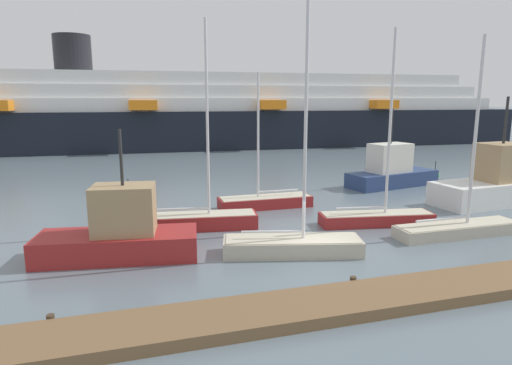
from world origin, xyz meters
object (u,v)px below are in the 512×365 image
at_px(sailboat_2, 200,218).
at_px(fishing_boat_2, 496,183).
at_px(sailboat_4, 377,215).
at_px(channel_buoy_1, 129,192).
at_px(sailboat_1, 265,200).
at_px(cruise_ship, 202,113).
at_px(fishing_boat_1, 391,171).
at_px(channel_buoy_0, 435,175).
at_px(sailboat_0, 458,226).
at_px(fishing_boat_0, 120,233).
at_px(sailboat_3, 292,243).

relative_size(sailboat_2, fishing_boat_2, 1.22).
relative_size(sailboat_4, fishing_boat_2, 1.18).
distance_m(sailboat_4, channel_buoy_1, 17.66).
bearing_deg(sailboat_1, channel_buoy_1, -35.50).
height_order(channel_buoy_1, cruise_ship, cruise_ship).
distance_m(sailboat_4, cruise_ship, 44.15).
xyz_separation_m(fishing_boat_2, cruise_ship, (-12.96, 41.56, 3.49)).
xyz_separation_m(fishing_boat_1, fishing_boat_2, (3.38, -7.14, 0.12)).
bearing_deg(fishing_boat_1, channel_buoy_0, -175.52).
bearing_deg(sailboat_2, sailboat_0, -14.32).
bearing_deg(sailboat_0, sailboat_4, 134.97).
distance_m(fishing_boat_0, fishing_boat_2, 24.49).
bearing_deg(channel_buoy_1, sailboat_3, -64.25).
xyz_separation_m(sailboat_3, cruise_ship, (3.76, 46.98, 4.32)).
bearing_deg(fishing_boat_1, sailboat_1, 6.25).
bearing_deg(sailboat_0, fishing_boat_2, 35.08).
relative_size(sailboat_2, sailboat_4, 1.03).
bearing_deg(sailboat_3, fishing_boat_0, -178.96).
xyz_separation_m(sailboat_1, cruise_ship, (2.32, 38.30, 4.40)).
xyz_separation_m(sailboat_4, fishing_boat_0, (-13.74, -1.39, 0.62)).
xyz_separation_m(sailboat_1, sailboat_4, (4.81, -5.56, 0.07)).
xyz_separation_m(sailboat_2, sailboat_4, (9.62, -2.07, -0.03)).
xyz_separation_m(sailboat_4, fishing_boat_2, (10.47, 2.31, 0.84)).
distance_m(sailboat_0, sailboat_4, 4.20).
bearing_deg(channel_buoy_1, cruise_ship, 71.43).
bearing_deg(channel_buoy_0, fishing_boat_1, -163.70).
xyz_separation_m(sailboat_0, cruise_ship, (-5.46, 46.83, 4.35)).
bearing_deg(sailboat_4, channel_buoy_1, 148.16).
distance_m(sailboat_0, fishing_boat_1, 13.10).
height_order(sailboat_1, channel_buoy_1, sailboat_1).
height_order(sailboat_0, fishing_boat_0, sailboat_0).
bearing_deg(fishing_boat_2, cruise_ship, 102.32).
height_order(sailboat_3, fishing_boat_1, sailboat_3).
bearing_deg(sailboat_2, sailboat_1, 43.47).
bearing_deg(channel_buoy_0, sailboat_3, -143.05).
xyz_separation_m(sailboat_4, fishing_boat_1, (7.09, 9.44, 0.73)).
bearing_deg(sailboat_0, fishing_boat_1, 71.60).
bearing_deg(channel_buoy_1, sailboat_2, -68.65).
height_order(sailboat_2, sailboat_3, sailboat_3).
bearing_deg(sailboat_2, fishing_boat_0, -132.44).
height_order(sailboat_2, channel_buoy_1, sailboat_2).
bearing_deg(fishing_boat_1, sailboat_0, 59.80).
bearing_deg(fishing_boat_0, fishing_boat_1, 35.94).
bearing_deg(fishing_boat_0, channel_buoy_0, 33.75).
bearing_deg(fishing_boat_1, sailboat_4, 41.28).
distance_m(sailboat_3, fishing_boat_0, 7.71).
bearing_deg(cruise_ship, channel_buoy_0, -62.78).
relative_size(fishing_boat_1, cruise_ship, 0.08).
bearing_deg(sailboat_0, sailboat_2, 158.15).
relative_size(sailboat_2, channel_buoy_0, 6.80).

